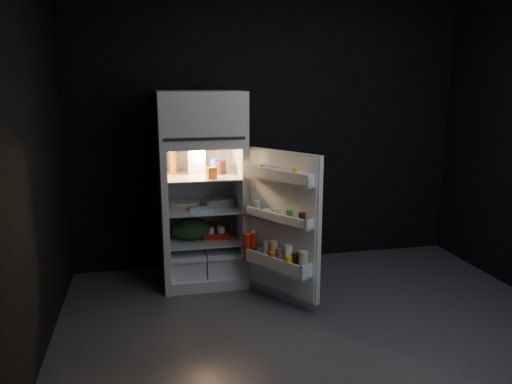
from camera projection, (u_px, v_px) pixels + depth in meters
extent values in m
cube|color=#4A4A4F|center=(325.00, 335.00, 3.74)|extent=(4.00, 3.40, 0.00)
cube|color=black|center=(270.00, 133.00, 5.07)|extent=(4.00, 0.00, 2.70)
cube|color=black|center=(498.00, 224.00, 1.83)|extent=(4.00, 0.00, 2.70)
cube|color=black|center=(20.00, 168.00, 3.02)|extent=(0.00, 3.40, 2.70)
cube|color=silver|center=(204.00, 274.00, 4.81)|extent=(0.76, 0.70, 0.10)
cube|color=silver|center=(164.00, 210.00, 4.59)|extent=(0.05, 0.70, 1.20)
cube|color=silver|center=(239.00, 206.00, 4.74)|extent=(0.05, 0.70, 1.20)
cube|color=white|center=(198.00, 200.00, 4.97)|extent=(0.66, 0.05, 1.20)
cube|color=silver|center=(201.00, 141.00, 4.53)|extent=(0.76, 0.70, 0.06)
cube|color=silver|center=(200.00, 115.00, 4.48)|extent=(0.76, 0.70, 0.42)
cube|color=black|center=(205.00, 139.00, 4.18)|extent=(0.68, 0.01, 0.02)
cube|color=white|center=(167.00, 211.00, 4.57)|extent=(0.01, 0.65, 1.20)
cube|color=white|center=(237.00, 207.00, 4.71)|extent=(0.01, 0.65, 1.20)
cube|color=white|center=(201.00, 145.00, 4.51)|extent=(0.66, 0.65, 0.01)
cube|color=white|center=(204.00, 269.00, 4.77)|extent=(0.66, 0.65, 0.01)
cube|color=white|center=(202.00, 175.00, 4.57)|extent=(0.65, 0.63, 0.01)
cube|color=white|center=(202.00, 207.00, 4.64)|extent=(0.65, 0.63, 0.01)
cube|color=white|center=(203.00, 238.00, 4.70)|extent=(0.65, 0.63, 0.01)
cube|color=white|center=(186.00, 258.00, 4.73)|extent=(0.32, 0.59, 0.22)
cube|color=white|center=(220.00, 256.00, 4.80)|extent=(0.32, 0.59, 0.22)
cube|color=white|center=(189.00, 261.00, 4.40)|extent=(0.32, 0.02, 0.03)
cube|color=white|center=(226.00, 258.00, 4.47)|extent=(0.32, 0.02, 0.03)
cube|color=#FFE5B2|center=(202.00, 148.00, 4.47)|extent=(0.14, 0.14, 0.02)
cube|color=silver|center=(283.00, 223.00, 4.17)|extent=(0.45, 0.67, 1.22)
cube|color=white|center=(281.00, 224.00, 4.15)|extent=(0.39, 0.61, 1.18)
cube|color=white|center=(278.00, 181.00, 4.04)|extent=(0.44, 0.62, 0.02)
cube|color=white|center=(275.00, 177.00, 4.01)|extent=(0.38, 0.58, 0.10)
cube|color=white|center=(310.00, 182.00, 3.81)|extent=(0.09, 0.07, 0.10)
cube|color=white|center=(250.00, 172.00, 4.26)|extent=(0.09, 0.07, 0.10)
cube|color=white|center=(277.00, 221.00, 4.11)|extent=(0.45, 0.63, 0.02)
cube|color=white|center=(274.00, 218.00, 4.07)|extent=(0.38, 0.58, 0.09)
cube|color=white|center=(309.00, 225.00, 3.88)|extent=(0.09, 0.07, 0.09)
cube|color=white|center=(249.00, 210.00, 4.33)|extent=(0.09, 0.07, 0.09)
cube|color=white|center=(275.00, 268.00, 4.18)|extent=(0.48, 0.65, 0.02)
cube|color=white|center=(271.00, 264.00, 4.13)|extent=(0.38, 0.58, 0.13)
cube|color=white|center=(306.00, 272.00, 3.95)|extent=(0.13, 0.09, 0.13)
cube|color=white|center=(248.00, 253.00, 4.40)|extent=(0.13, 0.09, 0.13)
cube|color=white|center=(278.00, 170.00, 4.02)|extent=(0.43, 0.60, 0.02)
cylinder|color=yellow|center=(295.00, 176.00, 3.90)|extent=(0.08, 0.08, 0.12)
cylinder|color=#9AD7EF|center=(282.00, 175.00, 4.00)|extent=(0.08, 0.08, 0.09)
cylinder|color=beige|center=(262.00, 171.00, 4.15)|extent=(0.08, 0.08, 0.11)
cylinder|color=black|center=(302.00, 220.00, 3.92)|extent=(0.08, 0.08, 0.11)
cylinder|color=#338C33|center=(290.00, 217.00, 4.01)|extent=(0.07, 0.07, 0.11)
cylinder|color=silver|center=(278.00, 214.00, 4.10)|extent=(0.08, 0.08, 0.10)
cylinder|color=#9AD7EF|center=(267.00, 213.00, 4.18)|extent=(0.08, 0.08, 0.07)
cylinder|color=#9AD7EF|center=(257.00, 207.00, 4.26)|extent=(0.08, 0.08, 0.13)
cylinder|color=beige|center=(303.00, 264.00, 3.95)|extent=(0.10, 0.10, 0.21)
cylinder|color=black|center=(296.00, 264.00, 4.01)|extent=(0.08, 0.08, 0.18)
cylinder|color=white|center=(288.00, 259.00, 4.06)|extent=(0.09, 0.09, 0.22)
cylinder|color=#BDBCC1|center=(281.00, 259.00, 4.12)|extent=(0.09, 0.09, 0.17)
cylinder|color=tan|center=(274.00, 254.00, 4.17)|extent=(0.09, 0.09, 0.22)
cylinder|color=beige|center=(267.00, 253.00, 4.23)|extent=(0.09, 0.09, 0.20)
cylinder|color=#338C33|center=(260.00, 255.00, 4.29)|extent=(0.09, 0.09, 0.13)
cylinder|color=red|center=(254.00, 246.00, 4.33)|extent=(0.10, 0.10, 0.25)
cylinder|color=yellow|center=(289.00, 265.00, 4.01)|extent=(0.08, 0.08, 0.15)
cylinder|color=#C25C16|center=(272.00, 260.00, 4.14)|extent=(0.08, 0.08, 0.14)
cylinder|color=#BDBCC1|center=(260.00, 258.00, 4.24)|extent=(0.08, 0.08, 0.11)
cylinder|color=red|center=(247.00, 247.00, 4.33)|extent=(0.10, 0.10, 0.24)
cylinder|color=white|center=(254.00, 233.00, 4.31)|extent=(0.05, 0.05, 0.02)
cube|color=white|center=(196.00, 161.00, 4.60)|extent=(0.17, 0.17, 0.24)
cylinder|color=#2137B5|center=(216.00, 166.00, 4.60)|extent=(0.14, 0.14, 0.14)
cylinder|color=black|center=(222.00, 167.00, 4.57)|extent=(0.11, 0.11, 0.13)
cylinder|color=#BC791E|center=(173.00, 162.00, 4.59)|extent=(0.08, 0.08, 0.22)
cube|color=#C25C16|center=(212.00, 173.00, 4.38)|extent=(0.10, 0.08, 0.10)
cube|color=gray|center=(219.00, 203.00, 4.61)|extent=(0.29, 0.17, 0.07)
cylinder|color=tan|center=(184.00, 204.00, 4.66)|extent=(0.35, 0.35, 0.04)
cube|color=#9AD7EF|center=(202.00, 209.00, 4.45)|extent=(0.21, 0.15, 0.04)
cube|color=beige|center=(220.00, 199.00, 4.81)|extent=(0.13, 0.12, 0.05)
ellipsoid|color=#193815|center=(191.00, 229.00, 4.63)|extent=(0.46, 0.44, 0.20)
cube|color=red|center=(217.00, 236.00, 4.66)|extent=(0.26, 0.17, 0.05)
cylinder|color=red|center=(214.00, 226.00, 4.90)|extent=(0.07, 0.07, 0.09)
cylinder|color=#BDBCC1|center=(230.00, 227.00, 4.86)|extent=(0.09, 0.09, 0.09)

